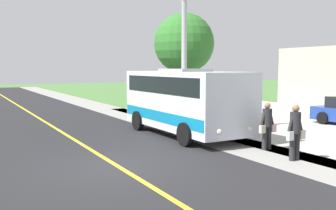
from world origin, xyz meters
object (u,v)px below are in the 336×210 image
pedestrian_waiting (267,124)px  tree_curbside (184,44)px  shuttle_bus_front (185,99)px  pedestrian_with_bags (295,130)px  street_light_pole (182,30)px

pedestrian_waiting → tree_curbside: tree_curbside is taller
shuttle_bus_front → pedestrian_waiting: shuttle_bus_front is taller
shuttle_bus_front → tree_curbside: 6.13m
shuttle_bus_front → pedestrian_with_bags: 5.74m
shuttle_bus_front → pedestrian_waiting: bearing=103.5°
pedestrian_waiting → shuttle_bus_front: bearing=-76.5°
street_light_pole → tree_curbside: 4.69m
shuttle_bus_front → pedestrian_with_bags: bearing=96.2°
pedestrian_with_bags → pedestrian_waiting: size_ratio=1.05×
shuttle_bus_front → street_light_pole: street_light_pole is taller
pedestrian_with_bags → tree_curbside: size_ratio=0.30×
shuttle_bus_front → street_light_pole: (-0.31, -0.77, 3.01)m
pedestrian_with_bags → pedestrian_waiting: (-0.36, -1.62, -0.05)m
tree_curbside → street_light_pole: bearing=57.5°
street_light_pole → tree_curbside: (-2.52, -3.95, -0.30)m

